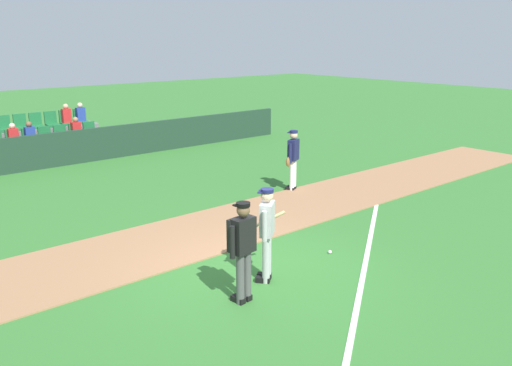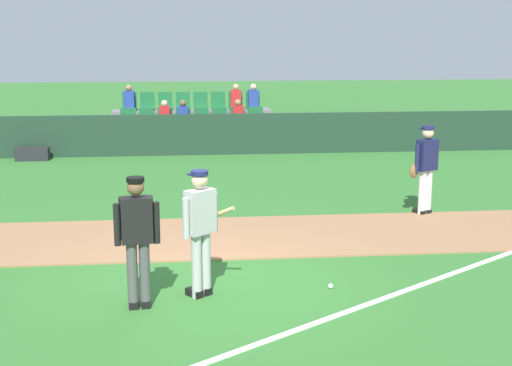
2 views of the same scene
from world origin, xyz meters
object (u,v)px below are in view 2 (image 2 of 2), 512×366
Objects in this scene: umpire_home_plate at (137,234)px; runner_navy_jersey at (426,167)px; baseball at (331,286)px; equipment_bag at (32,154)px; batter_grey_jersey at (201,228)px.

umpire_home_plate is 1.00× the size of runner_navy_jersey.
equipment_bag is at bearing 120.10° from baseball.
umpire_home_plate is at bearing -72.23° from equipment_bag.
runner_navy_jersey is at bearing 41.71° from batter_grey_jersey.
runner_navy_jersey is at bearing 55.78° from baseball.
umpire_home_plate is 2.85m from baseball.
baseball is 12.44m from equipment_bag.
equipment_bag is (-8.88, 6.88, -0.78)m from runner_navy_jersey.
umpire_home_plate is at bearing -157.46° from batter_grey_jersey.
batter_grey_jersey is 23.78× the size of baseball.
equipment_bag is (-6.24, 10.76, 0.14)m from baseball.
runner_navy_jersey is 11.26m from equipment_bag.
batter_grey_jersey and runner_navy_jersey have the same top height.
baseball is at bearing -59.90° from equipment_bag.
umpire_home_plate reaches higher than equipment_bag.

